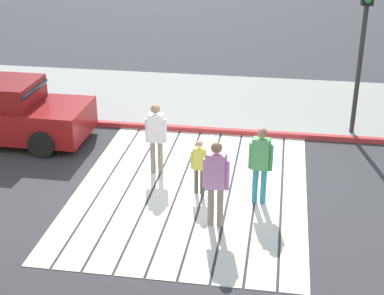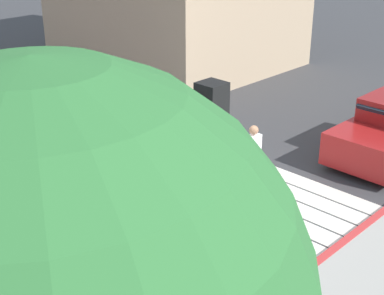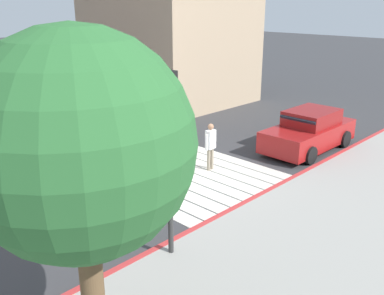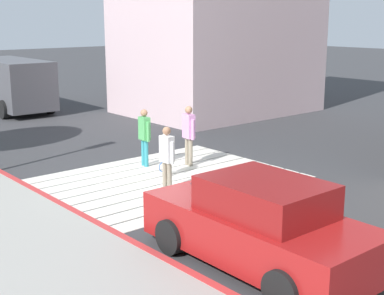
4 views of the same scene
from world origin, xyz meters
The scene contains 12 objects.
ground_plane centered at (0.00, 0.00, 0.00)m, with size 120.00×120.00×0.00m, color #38383A.
crosswalk_stripes centered at (0.00, 0.00, 0.01)m, with size 6.40×4.90×0.01m.
sidewalk_west centered at (-5.60, 0.00, 0.06)m, with size 4.80×40.00×0.12m, color #9E9B93.
curb_painted centered at (-3.25, 0.00, 0.07)m, with size 0.16×40.00×0.13m, color #BC3333.
building_far_south centered at (8.50, -7.60, 4.07)m, with size 8.00×7.04×8.13m.
car_parked_near_curb centered at (-2.00, -5.18, 0.73)m, with size 2.00×4.31×1.57m.
traffic_light_corner centered at (-3.58, 3.65, 3.04)m, with size 0.39×0.28×4.24m.
street_tree centered at (-4.87, 6.49, 3.63)m, with size 3.20×3.20×5.32m.
pedestrian_adult_lead centered at (1.34, 0.68, 1.02)m, with size 0.27×0.51×1.75m.
pedestrian_adult_trailing centered at (0.33, 1.46, 0.97)m, with size 0.25×0.49×1.67m.
pedestrian_adult_side centered at (-0.70, -0.91, 0.96)m, with size 0.23×0.49×1.65m.
pedestrian_child_with_racket centered at (0.11, 0.19, 0.69)m, with size 0.28×0.38×1.23m.
Camera 3 is at (-9.86, 9.40, 5.55)m, focal length 40.14 mm.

